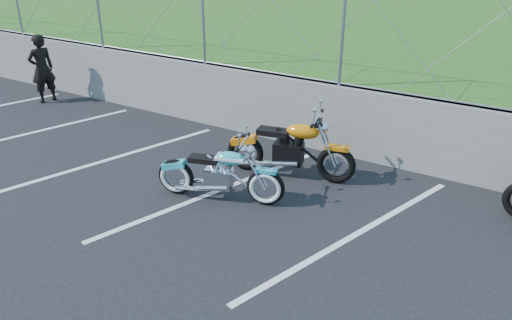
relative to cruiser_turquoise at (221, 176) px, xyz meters
The scene contains 8 objects.
ground 0.98m from the cruiser_turquoise, 104.14° to the right, with size 90.00×90.00×0.00m, color black.
retaining_wall 2.66m from the cruiser_turquoise, 94.71° to the left, with size 30.00×0.22×1.30m, color slate.
grass_field 12.64m from the cruiser_turquoise, 90.99° to the left, with size 30.00×20.00×1.30m, color #235015.
chain_link_fence 3.25m from the cruiser_turquoise, 94.71° to the left, with size 28.00×0.03×2.00m.
parking_lines 1.07m from the cruiser_turquoise, ahead, with size 18.29×4.31×0.01m.
cruiser_turquoise is the anchor object (origin of this frame).
naked_orange 1.39m from the cruiser_turquoise, 66.43° to the left, with size 2.22×0.77×1.12m.
person_standing 6.72m from the cruiser_turquoise, 164.66° to the left, with size 0.60×0.39×1.64m, color black.
Camera 1 is at (4.25, -4.74, 3.90)m, focal length 35.00 mm.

